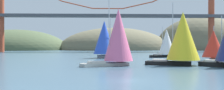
# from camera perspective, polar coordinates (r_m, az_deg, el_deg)

# --- Properties ---
(ground_plane) EXTENTS (360.00, 360.00, 0.00)m
(ground_plane) POSITION_cam_1_polar(r_m,az_deg,el_deg) (28.31, 3.40, -7.69)
(ground_plane) COLOR #426075
(headland_right) EXTENTS (58.58, 44.00, 41.65)m
(headland_right) POSITION_cam_1_polar(r_m,az_deg,el_deg) (174.60, 18.87, -0.94)
(headland_right) COLOR #6B664C
(headland_right) RESTS_ON ground_plane
(headland_left) EXTENTS (63.00, 44.00, 24.55)m
(headland_left) POSITION_cam_1_polar(r_m,az_deg,el_deg) (171.12, -19.98, -0.97)
(headland_left) COLOR #4C5B3D
(headland_left) RESTS_ON ground_plane
(headland_center) EXTENTS (68.64, 44.00, 26.98)m
(headland_center) POSITION_cam_1_polar(r_m,az_deg,el_deg) (163.13, 0.53, -1.02)
(headland_center) COLOR #6B664C
(headland_center) RESTS_ON ground_plane
(suspension_bridge) EXTENTS (133.42, 6.00, 39.46)m
(suspension_bridge) POSITION_cam_1_polar(r_m,az_deg,el_deg) (123.72, -0.92, 6.88)
(suspension_bridge) COLOR #A34228
(suspension_bridge) RESTS_ON ground_plane
(sailboat_blue_spinnaker) EXTENTS (10.56, 8.01, 10.82)m
(sailboat_blue_spinnaker) POSITION_cam_1_polar(r_m,az_deg,el_deg) (71.01, -1.54, 1.40)
(sailboat_blue_spinnaker) COLOR #B7B2A8
(sailboat_blue_spinnaker) RESTS_ON ground_plane
(sailboat_yellow_sail) EXTENTS (10.44, 7.46, 11.40)m
(sailboat_yellow_sail) POSITION_cam_1_polar(r_m,az_deg,el_deg) (49.23, 14.81, 1.64)
(sailboat_yellow_sail) COLOR black
(sailboat_yellow_sail) RESTS_ON ground_plane
(sailboat_pink_spinnaker) EXTENTS (10.28, 7.55, 11.71)m
(sailboat_pink_spinnaker) POSITION_cam_1_polar(r_m,az_deg,el_deg) (47.23, 1.22, 1.93)
(sailboat_pink_spinnaker) COLOR #B7B2A8
(sailboat_pink_spinnaker) RESTS_ON ground_plane
(sailboat_scarlet_sail) EXTENTS (6.61, 8.51, 7.95)m
(sailboat_scarlet_sail) POSITION_cam_1_polar(r_m,az_deg,el_deg) (63.72, 20.93, 0.12)
(sailboat_scarlet_sail) COLOR white
(sailboat_scarlet_sail) RESTS_ON ground_plane
(sailboat_white_mainsail) EXTENTS (8.13, 5.85, 8.69)m
(sailboat_white_mainsail) POSITION_cam_1_polar(r_m,az_deg,el_deg) (76.89, 11.58, 0.58)
(sailboat_white_mainsail) COLOR black
(sailboat_white_mainsail) RESTS_ON ground_plane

